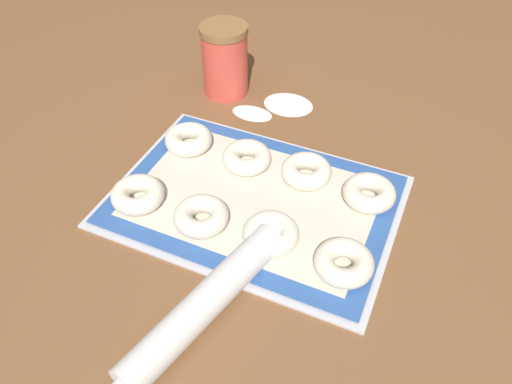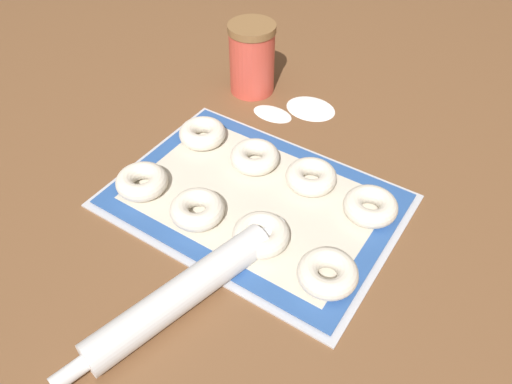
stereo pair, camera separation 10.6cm
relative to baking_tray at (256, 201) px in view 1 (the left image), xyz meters
The scene contains 15 objects.
ground_plane 0.02m from the baking_tray, 101.98° to the right, with size 2.80×2.80×0.00m, color brown.
baking_tray is the anchor object (origin of this frame).
baking_mat 0.01m from the baking_tray, behind, with size 0.50×0.35×0.00m.
bagel_front_far_left 0.22m from the baking_tray, 154.14° to the right, with size 0.10×0.10×0.03m.
bagel_front_mid_left 0.12m from the baking_tray, 123.70° to the right, with size 0.10×0.10×0.03m.
bagel_front_mid_right 0.11m from the baking_tray, 51.96° to the right, with size 0.10×0.10×0.03m.
bagel_front_far_right 0.22m from the baking_tray, 24.93° to the right, with size 0.10×0.10×0.03m.
bagel_back_far_left 0.21m from the baking_tray, 155.98° to the left, with size 0.10×0.10×0.03m.
bagel_back_mid_left 0.10m from the baking_tray, 124.69° to the left, with size 0.10×0.10×0.03m.
bagel_back_mid_right 0.11m from the baking_tray, 54.77° to the left, with size 0.10×0.10×0.03m.
bagel_back_far_right 0.21m from the baking_tray, 23.31° to the left, with size 0.10×0.10×0.03m.
flour_canister 0.39m from the baking_tray, 124.74° to the left, with size 0.11×0.11×0.17m.
rolling_pin 0.25m from the baking_tray, 83.78° to the right, with size 0.13×0.42×0.05m.
flour_patch_near 0.33m from the baking_tray, 100.77° to the left, with size 0.12×0.09×0.00m.
flour_patch_far 0.28m from the baking_tray, 115.81° to the left, with size 0.09×0.06×0.00m.
Camera 1 is at (0.27, -0.58, 0.67)m, focal length 35.00 mm.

